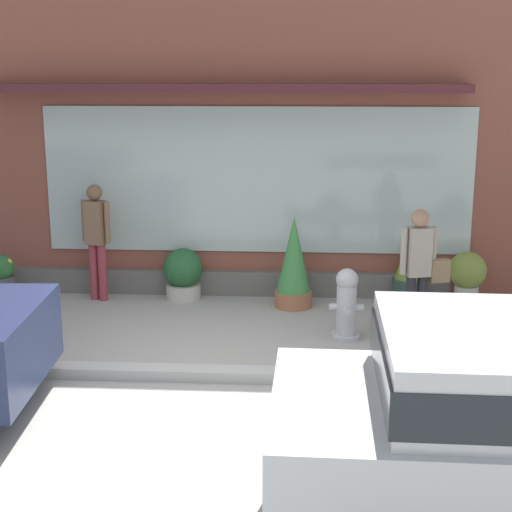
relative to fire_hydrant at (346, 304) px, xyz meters
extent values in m
plane|color=#9E9B93|center=(-1.66, -1.18, -0.44)|extent=(60.00, 60.00, 0.00)
cube|color=#B2B2AD|center=(-1.66, -1.38, -0.38)|extent=(14.00, 0.24, 0.12)
cube|color=brown|center=(-1.66, 2.02, 2.17)|extent=(14.00, 0.36, 5.23)
cube|color=#ADBCB7|center=(-1.20, 1.82, 1.24)|extent=(6.06, 0.03, 2.07)
cube|color=#4C1E23|center=(-1.66, 1.67, 2.52)|extent=(6.66, 0.56, 0.12)
cube|color=#605E59|center=(-1.66, 1.80, -0.26)|extent=(6.46, 0.20, 0.36)
cylinder|color=#B2B2B7|center=(0.00, 0.00, -0.41)|extent=(0.36, 0.36, 0.06)
cylinder|color=#B2B2B7|center=(0.00, 0.00, -0.08)|extent=(0.24, 0.24, 0.61)
sphere|color=#B2B2B7|center=(0.00, 0.00, 0.30)|extent=(0.27, 0.27, 0.27)
cylinder|color=#B2B2B7|center=(-0.16, 0.00, -0.05)|extent=(0.10, 0.09, 0.09)
cylinder|color=#B2B2B7|center=(0.16, 0.00, -0.05)|extent=(0.10, 0.09, 0.09)
cylinder|color=#B2B2B7|center=(0.00, -0.16, -0.05)|extent=(0.09, 0.10, 0.09)
cylinder|color=#232328|center=(0.92, 0.10, -0.05)|extent=(0.12, 0.12, 0.79)
cylinder|color=#232328|center=(0.78, 0.06, -0.05)|extent=(0.12, 0.12, 0.79)
cube|color=#9E9384|center=(0.85, 0.08, 0.64)|extent=(0.32, 0.26, 0.59)
sphere|color=#A37556|center=(0.85, 0.08, 1.05)|extent=(0.21, 0.21, 0.21)
cylinder|color=#9E9384|center=(1.03, 0.13, 0.66)|extent=(0.08, 0.08, 0.56)
cylinder|color=#9E9384|center=(0.67, 0.03, 0.66)|extent=(0.08, 0.08, 0.56)
cube|color=#846647|center=(1.12, 0.13, 0.40)|extent=(0.26, 0.16, 0.28)
cylinder|color=#8E333D|center=(-3.37, 1.39, -0.03)|extent=(0.12, 0.12, 0.82)
cylinder|color=#8E333D|center=(-3.51, 1.44, -0.03)|extent=(0.12, 0.12, 0.82)
cube|color=brown|center=(-3.44, 1.41, 0.69)|extent=(0.32, 0.27, 0.62)
sphere|color=brown|center=(-3.44, 1.41, 1.11)|extent=(0.22, 0.22, 0.22)
cylinder|color=brown|center=(-3.27, 1.36, 0.70)|extent=(0.08, 0.08, 0.58)
cylinder|color=brown|center=(-3.62, 1.47, 0.70)|extent=(0.08, 0.08, 0.58)
cylinder|color=black|center=(0.06, -3.38, -0.11)|extent=(0.66, 0.19, 0.66)
cylinder|color=#B7B2A3|center=(1.73, 1.36, -0.28)|extent=(0.32, 0.32, 0.32)
sphere|color=olive|center=(1.73, 1.36, 0.09)|extent=(0.51, 0.51, 0.51)
cylinder|color=#4C4C51|center=(-4.83, 1.36, -0.27)|extent=(0.37, 0.37, 0.34)
sphere|color=#2D6B33|center=(-4.83, 1.36, 0.03)|extent=(0.37, 0.37, 0.37)
sphere|color=#E5C64C|center=(-4.70, 1.34, 0.12)|extent=(0.09, 0.09, 0.09)
sphere|color=orange|center=(-4.71, 1.32, 0.11)|extent=(0.07, 0.07, 0.07)
cylinder|color=#33473D|center=(0.97, 1.64, -0.28)|extent=(0.46, 0.46, 0.33)
cone|color=olive|center=(0.97, 1.64, 0.18)|extent=(0.42, 0.42, 0.58)
cylinder|color=#B7B2A3|center=(-2.24, 1.54, -0.33)|extent=(0.49, 0.49, 0.22)
sphere|color=#23562D|center=(-2.24, 1.54, 0.01)|extent=(0.57, 0.57, 0.57)
cylinder|color=#9E6042|center=(-0.66, 1.26, -0.33)|extent=(0.52, 0.52, 0.22)
cone|color=#3D8442|center=(-0.66, 1.26, 0.31)|extent=(0.46, 0.46, 1.05)
camera|label=1|loc=(-0.55, -8.97, 2.77)|focal=53.86mm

